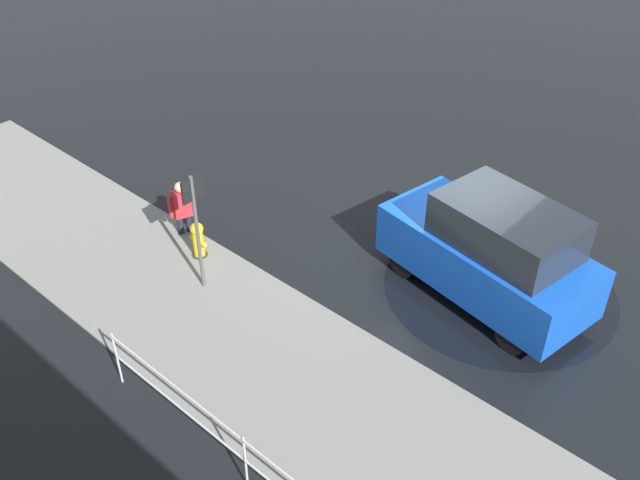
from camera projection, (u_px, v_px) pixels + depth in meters
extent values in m
plane|color=black|center=(449.00, 263.00, 13.88)|extent=(60.00, 60.00, 0.00)
cube|color=slate|center=(302.00, 384.00, 11.35)|extent=(24.00, 3.20, 0.04)
cube|color=blue|center=(486.00, 259.00, 12.69)|extent=(4.13, 2.32, 0.99)
cube|color=#1E232B|center=(507.00, 227.00, 11.98)|extent=(2.56, 1.86, 0.77)
cylinder|color=black|center=(404.00, 262.00, 13.44)|extent=(0.63, 0.32, 0.60)
cylinder|color=black|center=(456.00, 234.00, 14.16)|extent=(0.63, 0.32, 0.60)
cylinder|color=black|center=(513.00, 336.00, 11.82)|extent=(0.63, 0.32, 0.60)
cylinder|color=black|center=(565.00, 301.00, 12.54)|extent=(0.63, 0.32, 0.60)
cylinder|color=gold|center=(199.00, 244.00, 13.87)|extent=(0.22, 0.22, 0.62)
sphere|color=gold|center=(197.00, 229.00, 13.66)|extent=(0.26, 0.26, 0.26)
cylinder|color=gold|center=(204.00, 244.00, 13.74)|extent=(0.10, 0.09, 0.09)
cylinder|color=gold|center=(193.00, 238.00, 13.91)|extent=(0.10, 0.09, 0.09)
cylinder|color=#2D2D2D|center=(200.00, 255.00, 14.04)|extent=(0.31, 0.31, 0.06)
cube|color=#B2262D|center=(182.00, 204.00, 14.27)|extent=(0.36, 0.42, 0.55)
sphere|color=tan|center=(180.00, 187.00, 14.04)|extent=(0.22, 0.22, 0.22)
cylinder|color=#1E1E2D|center=(189.00, 223.00, 14.60)|extent=(0.13, 0.13, 0.45)
cylinder|color=#1E1E2D|center=(181.00, 225.00, 14.53)|extent=(0.13, 0.13, 0.45)
cylinder|color=#B2262D|center=(193.00, 201.00, 14.36)|extent=(0.09, 0.09, 0.50)
cylinder|color=#B2262D|center=(170.00, 207.00, 14.18)|extent=(0.09, 0.09, 0.50)
cylinder|color=#B7BABF|center=(246.00, 463.00, 9.54)|extent=(0.04, 0.04, 1.05)
cylinder|color=#B7BABF|center=(117.00, 358.00, 11.10)|extent=(0.04, 0.04, 1.05)
cylinder|color=#4C4C51|center=(198.00, 235.00, 12.60)|extent=(0.07, 0.07, 2.40)
cube|color=black|center=(192.00, 189.00, 12.04)|extent=(0.04, 0.44, 0.44)
cylinder|color=black|center=(499.00, 288.00, 13.27)|extent=(4.28, 4.28, 0.01)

